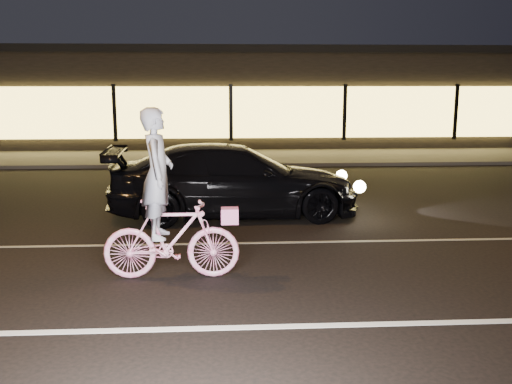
{
  "coord_description": "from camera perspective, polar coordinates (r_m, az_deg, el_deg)",
  "views": [
    {
      "loc": [
        -0.31,
        -7.67,
        2.81
      ],
      "look_at": [
        0.17,
        0.6,
        1.19
      ],
      "focal_mm": 40.0,
      "sensor_mm": 36.0,
      "label": 1
    }
  ],
  "objects": [
    {
      "name": "ground",
      "position": [
        8.17,
        -0.93,
        -9.06
      ],
      "size": [
        90.0,
        90.0,
        0.0
      ],
      "primitive_type": "plane",
      "color": "black",
      "rests_on": "ground"
    },
    {
      "name": "sedan",
      "position": [
        11.97,
        -2.21,
        1.17
      ],
      "size": [
        5.35,
        2.44,
        1.52
      ],
      "rotation": [
        0.0,
        0.0,
        1.63
      ],
      "color": "black",
      "rests_on": "ground"
    },
    {
      "name": "lane_stripe_far",
      "position": [
        10.07,
        -1.4,
        -5.13
      ],
      "size": [
        60.0,
        0.1,
        0.01
      ],
      "primitive_type": "cube",
      "color": "gray",
      "rests_on": "ground"
    },
    {
      "name": "lane_stripe_near",
      "position": [
        6.78,
        -0.38,
        -13.37
      ],
      "size": [
        60.0,
        0.12,
        0.01
      ],
      "primitive_type": "cube",
      "color": "silver",
      "rests_on": "ground"
    },
    {
      "name": "cyclist",
      "position": [
        8.2,
        -8.83,
        -2.74
      ],
      "size": [
        1.95,
        0.67,
        2.46
      ],
      "rotation": [
        0.0,
        0.0,
        1.57
      ],
      "color": "#FD338C",
      "rests_on": "ground"
    },
    {
      "name": "storefront",
      "position": [
        26.65,
        -2.66,
        9.6
      ],
      "size": [
        25.4,
        8.42,
        4.2
      ],
      "color": "black",
      "rests_on": "ground"
    },
    {
      "name": "sidewalk",
      "position": [
        20.85,
        -2.42,
        3.45
      ],
      "size": [
        30.0,
        4.0,
        0.12
      ],
      "primitive_type": "cube",
      "color": "#383533",
      "rests_on": "ground"
    }
  ]
}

